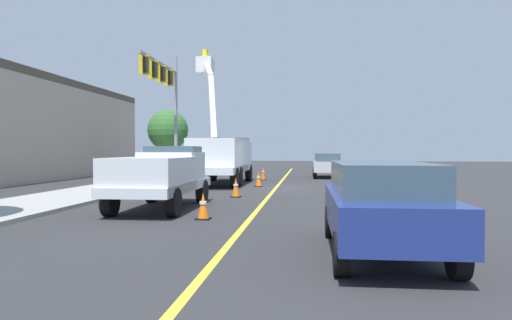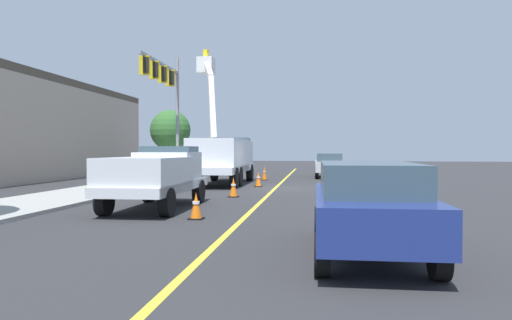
% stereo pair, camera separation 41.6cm
% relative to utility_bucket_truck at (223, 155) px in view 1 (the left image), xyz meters
% --- Properties ---
extents(ground, '(120.00, 120.00, 0.00)m').
position_rel_utility_bucket_truck_xyz_m(ground, '(-2.23, -3.28, -1.63)').
color(ground, '#2D2D30').
extents(sidewalk_far_side, '(60.10, 6.08, 0.12)m').
position_rel_utility_bucket_truck_xyz_m(sidewalk_far_side, '(-2.56, 4.59, -1.57)').
color(sidewalk_far_side, '#9E9E99').
rests_on(sidewalk_far_side, ground).
extents(lane_centre_stripe, '(49.96, 2.23, 0.01)m').
position_rel_utility_bucket_truck_xyz_m(lane_centre_stripe, '(-2.23, -3.28, -1.62)').
color(lane_centre_stripe, yellow).
rests_on(lane_centre_stripe, ground).
extents(utility_bucket_truck, '(8.30, 3.05, 7.74)m').
position_rel_utility_bucket_truck_xyz_m(utility_bucket_truck, '(0.00, 0.00, 0.00)').
color(utility_bucket_truck, white).
rests_on(utility_bucket_truck, ground).
extents(service_pickup_truck, '(5.68, 2.38, 2.06)m').
position_rel_utility_bucket_truck_xyz_m(service_pickup_truck, '(-11.41, -0.50, -0.51)').
color(service_pickup_truck, silver).
rests_on(service_pickup_truck, ground).
extents(passing_minivan, '(4.87, 2.11, 1.69)m').
position_rel_utility_bucket_truck_xyz_m(passing_minivan, '(7.36, -5.85, -0.65)').
color(passing_minivan, silver).
rests_on(passing_minivan, ground).
extents(trailing_sedan, '(4.87, 2.11, 1.69)m').
position_rel_utility_bucket_truck_xyz_m(trailing_sedan, '(-17.12, -6.86, -0.65)').
color(trailing_sedan, navy).
rests_on(trailing_sedan, ground).
extents(traffic_cone_leading, '(0.40, 0.40, 0.75)m').
position_rel_utility_bucket_truck_xyz_m(traffic_cone_leading, '(-13.43, -2.46, -1.26)').
color(traffic_cone_leading, black).
rests_on(traffic_cone_leading, ground).
extents(traffic_cone_mid_front, '(0.40, 0.40, 0.80)m').
position_rel_utility_bucket_truck_xyz_m(traffic_cone_mid_front, '(-7.22, -2.17, -1.23)').
color(traffic_cone_mid_front, black).
rests_on(traffic_cone_mid_front, ground).
extents(traffic_cone_mid_rear, '(0.40, 0.40, 0.79)m').
position_rel_utility_bucket_truck_xyz_m(traffic_cone_mid_rear, '(-1.63, -2.28, -1.24)').
color(traffic_cone_mid_rear, black).
rests_on(traffic_cone_mid_rear, ground).
extents(traffic_cone_trailing, '(0.40, 0.40, 0.88)m').
position_rel_utility_bucket_truck_xyz_m(traffic_cone_trailing, '(3.76, -1.80, -1.20)').
color(traffic_cone_trailing, black).
rests_on(traffic_cone_trailing, ground).
extents(traffic_signal_mast, '(6.73, 0.75, 7.94)m').
position_rel_utility_bucket_truck_xyz_m(traffic_signal_mast, '(1.00, 3.72, 3.94)').
color(traffic_signal_mast, gray).
rests_on(traffic_signal_mast, ground).
extents(street_tree_right, '(2.95, 2.95, 4.87)m').
position_rel_utility_bucket_truck_xyz_m(street_tree_right, '(6.90, 5.65, 1.74)').
color(street_tree_right, brown).
rests_on(street_tree_right, ground).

